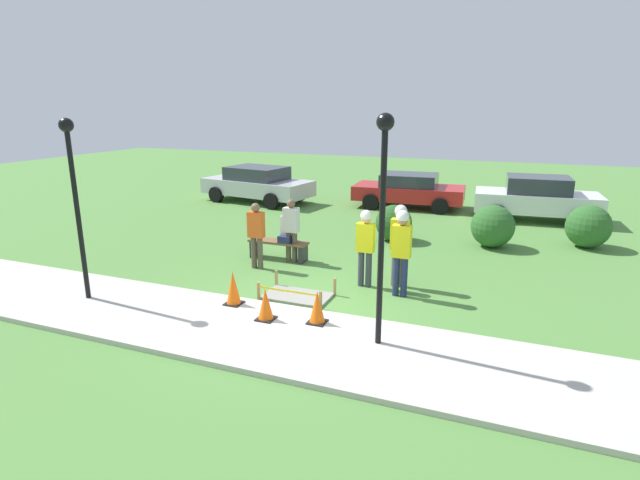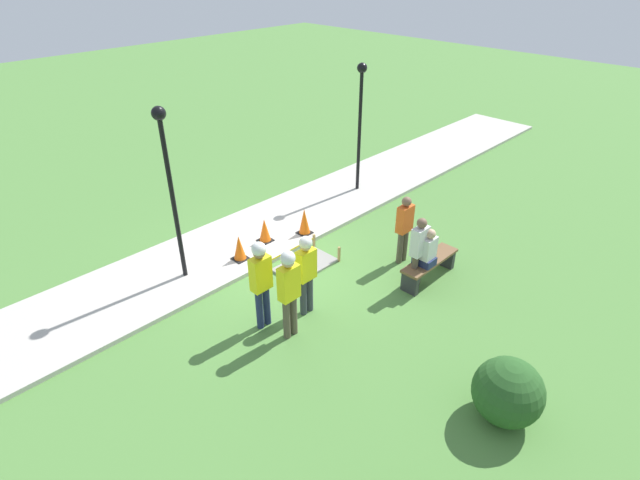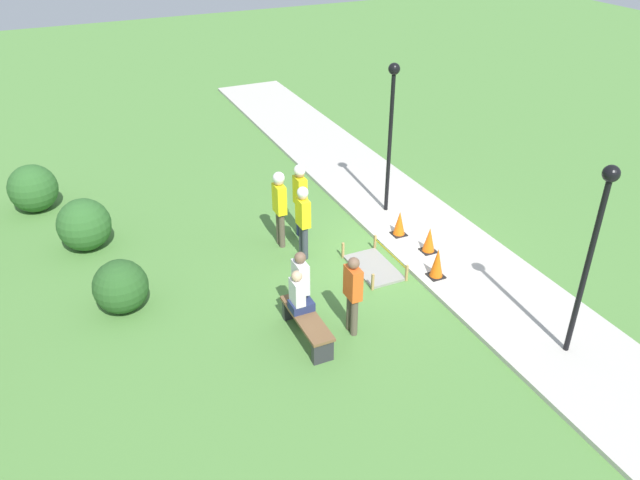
{
  "view_description": "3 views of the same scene",
  "coord_description": "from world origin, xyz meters",
  "px_view_note": "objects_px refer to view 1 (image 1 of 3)",
  "views": [
    {
      "loc": [
        3.78,
        -8.54,
        4.05
      ],
      "look_at": [
        -0.19,
        1.44,
        1.11
      ],
      "focal_mm": 28.0,
      "sensor_mm": 36.0,
      "label": 1
    },
    {
      "loc": [
        6.33,
        7.74,
        6.52
      ],
      "look_at": [
        -0.4,
        1.14,
        0.93
      ],
      "focal_mm": 28.0,
      "sensor_mm": 36.0,
      "label": 2
    },
    {
      "loc": [
        -10.62,
        6.65,
        7.71
      ],
      "look_at": [
        0.05,
        1.77,
        0.78
      ],
      "focal_mm": 35.0,
      "sensor_mm": 36.0,
      "label": 3
    }
  ],
  "objects_px": {
    "traffic_cone_far_patch": "(266,304)",
    "lamppost_near": "(383,198)",
    "traffic_cone_near_patch": "(233,288)",
    "worker_supervisor": "(366,241)",
    "traffic_cone_sidewalk_edge": "(317,307)",
    "lamppost_far": "(74,183)",
    "parked_car_silver": "(257,184)",
    "person_seated_on_bench": "(287,229)",
    "worker_assistant": "(400,238)",
    "parked_car_red": "(409,190)",
    "parked_car_white": "(537,198)",
    "bystander_in_orange_shirt": "(256,232)",
    "park_bench": "(278,246)",
    "worker_trainee": "(401,245)",
    "bystander_in_gray_shirt": "(291,227)"
  },
  "relations": [
    {
      "from": "worker_supervisor",
      "to": "parked_car_silver",
      "type": "bearing_deg",
      "value": 131.53
    },
    {
      "from": "traffic_cone_sidewalk_edge",
      "to": "parked_car_red",
      "type": "bearing_deg",
      "value": 93.88
    },
    {
      "from": "lamppost_near",
      "to": "traffic_cone_near_patch",
      "type": "bearing_deg",
      "value": 169.86
    },
    {
      "from": "park_bench",
      "to": "lamppost_near",
      "type": "relative_size",
      "value": 0.43
    },
    {
      "from": "traffic_cone_near_patch",
      "to": "worker_supervisor",
      "type": "xyz_separation_m",
      "value": [
        2.11,
        2.24,
        0.62
      ]
    },
    {
      "from": "person_seated_on_bench",
      "to": "lamppost_far",
      "type": "relative_size",
      "value": 0.24
    },
    {
      "from": "parked_car_red",
      "to": "lamppost_far",
      "type": "bearing_deg",
      "value": -111.86
    },
    {
      "from": "park_bench",
      "to": "parked_car_white",
      "type": "xyz_separation_m",
      "value": [
        6.48,
        7.61,
        0.45
      ]
    },
    {
      "from": "traffic_cone_near_patch",
      "to": "worker_assistant",
      "type": "xyz_separation_m",
      "value": [
        2.82,
        2.53,
        0.71
      ]
    },
    {
      "from": "worker_assistant",
      "to": "parked_car_red",
      "type": "height_order",
      "value": "worker_assistant"
    },
    {
      "from": "traffic_cone_near_patch",
      "to": "person_seated_on_bench",
      "type": "bearing_deg",
      "value": 96.56
    },
    {
      "from": "lamppost_near",
      "to": "parked_car_white",
      "type": "relative_size",
      "value": 0.89
    },
    {
      "from": "traffic_cone_far_patch",
      "to": "traffic_cone_near_patch",
      "type": "bearing_deg",
      "value": 155.98
    },
    {
      "from": "traffic_cone_far_patch",
      "to": "traffic_cone_sidewalk_edge",
      "type": "height_order",
      "value": "traffic_cone_sidewalk_edge"
    },
    {
      "from": "traffic_cone_far_patch",
      "to": "person_seated_on_bench",
      "type": "bearing_deg",
      "value": 109.44
    },
    {
      "from": "worker_assistant",
      "to": "traffic_cone_far_patch",
      "type": "bearing_deg",
      "value": -122.14
    },
    {
      "from": "traffic_cone_sidewalk_edge",
      "to": "parked_car_silver",
      "type": "bearing_deg",
      "value": 123.56
    },
    {
      "from": "traffic_cone_sidewalk_edge",
      "to": "parked_car_white",
      "type": "distance_m",
      "value": 11.84
    },
    {
      "from": "worker_assistant",
      "to": "lamppost_far",
      "type": "bearing_deg",
      "value": -150.17
    },
    {
      "from": "bystander_in_orange_shirt",
      "to": "traffic_cone_far_patch",
      "type": "bearing_deg",
      "value": -58.64
    },
    {
      "from": "traffic_cone_far_patch",
      "to": "parked_car_red",
      "type": "bearing_deg",
      "value": 89.24
    },
    {
      "from": "park_bench",
      "to": "worker_trainee",
      "type": "distance_m",
      "value": 3.98
    },
    {
      "from": "park_bench",
      "to": "parked_car_silver",
      "type": "height_order",
      "value": "parked_car_silver"
    },
    {
      "from": "person_seated_on_bench",
      "to": "worker_assistant",
      "type": "xyz_separation_m",
      "value": [
        3.21,
        -0.88,
        0.29
      ]
    },
    {
      "from": "parked_car_red",
      "to": "person_seated_on_bench",
      "type": "bearing_deg",
      "value": -103.8
    },
    {
      "from": "traffic_cone_far_patch",
      "to": "worker_supervisor",
      "type": "relative_size",
      "value": 0.35
    },
    {
      "from": "bystander_in_orange_shirt",
      "to": "parked_car_red",
      "type": "relative_size",
      "value": 0.38
    },
    {
      "from": "worker_supervisor",
      "to": "bystander_in_gray_shirt",
      "type": "height_order",
      "value": "worker_supervisor"
    },
    {
      "from": "worker_assistant",
      "to": "bystander_in_orange_shirt",
      "type": "relative_size",
      "value": 1.13
    },
    {
      "from": "worker_supervisor",
      "to": "worker_assistant",
      "type": "distance_m",
      "value": 0.77
    },
    {
      "from": "bystander_in_gray_shirt",
      "to": "parked_car_red",
      "type": "relative_size",
      "value": 0.38
    },
    {
      "from": "traffic_cone_sidewalk_edge",
      "to": "lamppost_far",
      "type": "xyz_separation_m",
      "value": [
        -4.96,
        -0.63,
        2.13
      ]
    },
    {
      "from": "worker_assistant",
      "to": "worker_trainee",
      "type": "bearing_deg",
      "value": -73.61
    },
    {
      "from": "traffic_cone_near_patch",
      "to": "lamppost_far",
      "type": "height_order",
      "value": "lamppost_far"
    },
    {
      "from": "bystander_in_orange_shirt",
      "to": "parked_car_white",
      "type": "xyz_separation_m",
      "value": [
        6.66,
        8.48,
        -0.14
      ]
    },
    {
      "from": "traffic_cone_far_patch",
      "to": "parked_car_white",
      "type": "bearing_deg",
      "value": 66.79
    },
    {
      "from": "traffic_cone_far_patch",
      "to": "worker_assistant",
      "type": "distance_m",
      "value": 3.57
    },
    {
      "from": "traffic_cone_far_patch",
      "to": "worker_trainee",
      "type": "xyz_separation_m",
      "value": [
        2.03,
        2.37,
        0.76
      ]
    },
    {
      "from": "traffic_cone_far_patch",
      "to": "bystander_in_gray_shirt",
      "type": "xyz_separation_m",
      "value": [
        -1.18,
        3.72,
        0.54
      ]
    },
    {
      "from": "lamppost_far",
      "to": "worker_trainee",
      "type": "bearing_deg",
      "value": 24.66
    },
    {
      "from": "traffic_cone_sidewalk_edge",
      "to": "worker_assistant",
      "type": "distance_m",
      "value": 2.97
    },
    {
      "from": "traffic_cone_far_patch",
      "to": "bystander_in_orange_shirt",
      "type": "height_order",
      "value": "bystander_in_orange_shirt"
    },
    {
      "from": "traffic_cone_far_patch",
      "to": "person_seated_on_bench",
      "type": "relative_size",
      "value": 0.7
    },
    {
      "from": "traffic_cone_sidewalk_edge",
      "to": "park_bench",
      "type": "relative_size",
      "value": 0.38
    },
    {
      "from": "worker_assistant",
      "to": "bystander_in_gray_shirt",
      "type": "bearing_deg",
      "value": 165.87
    },
    {
      "from": "traffic_cone_far_patch",
      "to": "lamppost_near",
      "type": "relative_size",
      "value": 0.16
    },
    {
      "from": "bystander_in_gray_shirt",
      "to": "parked_car_red",
      "type": "distance_m",
      "value": 8.42
    },
    {
      "from": "bystander_in_orange_shirt",
      "to": "lamppost_near",
      "type": "xyz_separation_m",
      "value": [
        4.01,
        -3.05,
        1.66
      ]
    },
    {
      "from": "parked_car_white",
      "to": "worker_trainee",
      "type": "bearing_deg",
      "value": -111.23
    },
    {
      "from": "traffic_cone_sidewalk_edge",
      "to": "parked_car_red",
      "type": "height_order",
      "value": "parked_car_red"
    }
  ]
}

